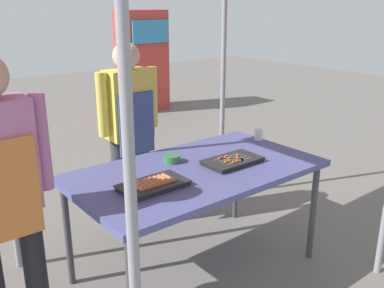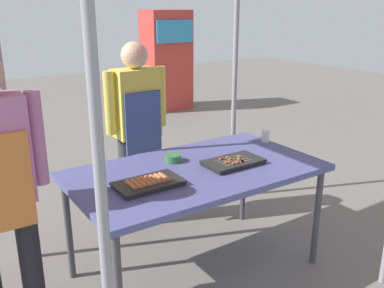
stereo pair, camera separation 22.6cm
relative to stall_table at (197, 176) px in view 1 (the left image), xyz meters
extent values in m
plane|color=#66605B|center=(0.00, 0.00, -0.70)|extent=(18.00, 18.00, 0.00)
cube|color=#4C518C|center=(0.00, 0.00, 0.03)|extent=(1.60, 0.90, 0.04)
cylinder|color=#3F3F44|center=(0.74, -0.39, -0.34)|extent=(0.04, 0.04, 0.71)
cylinder|color=#3F3F44|center=(-0.74, 0.39, -0.34)|extent=(0.04, 0.04, 0.71)
cylinder|color=#3F3F44|center=(0.74, 0.39, -0.34)|extent=(0.04, 0.04, 0.71)
cylinder|color=gray|center=(-0.95, -0.80, 0.40)|extent=(0.04, 0.04, 2.20)
cylinder|color=gray|center=(0.95, 0.80, 0.40)|extent=(0.04, 0.04, 2.20)
cube|color=black|center=(-0.39, -0.09, 0.06)|extent=(0.38, 0.21, 0.02)
cube|color=black|center=(-0.39, -0.09, 0.08)|extent=(0.39, 0.22, 0.01)
cylinder|color=#B7663D|center=(-0.50, -0.09, 0.09)|extent=(0.03, 0.12, 0.03)
cylinder|color=#B7663D|center=(-0.47, -0.09, 0.09)|extent=(0.03, 0.12, 0.03)
cylinder|color=#B7663D|center=(-0.44, -0.09, 0.09)|extent=(0.03, 0.12, 0.03)
cylinder|color=#B7663D|center=(-0.41, -0.09, 0.09)|extent=(0.03, 0.12, 0.03)
cylinder|color=#B7663D|center=(-0.38, -0.09, 0.09)|extent=(0.03, 0.12, 0.03)
cylinder|color=#B7663D|center=(-0.35, -0.09, 0.09)|extent=(0.03, 0.12, 0.03)
cylinder|color=#B7663D|center=(-0.32, -0.09, 0.09)|extent=(0.03, 0.12, 0.03)
cylinder|color=#B7663D|center=(-0.29, -0.09, 0.09)|extent=(0.03, 0.12, 0.03)
cube|color=black|center=(0.24, -0.08, 0.06)|extent=(0.38, 0.21, 0.02)
cube|color=black|center=(0.24, -0.08, 0.08)|extent=(0.39, 0.22, 0.01)
cylinder|color=tan|center=(0.24, -0.13, 0.08)|extent=(0.22, 0.01, 0.01)
cube|color=#9E512D|center=(0.20, -0.13, 0.08)|extent=(0.02, 0.02, 0.02)
cube|color=#9E512D|center=(0.26, -0.13, 0.08)|extent=(0.02, 0.02, 0.02)
cube|color=#9E512D|center=(0.23, -0.13, 0.08)|extent=(0.02, 0.02, 0.02)
cube|color=#9E512D|center=(0.27, -0.13, 0.08)|extent=(0.02, 0.02, 0.02)
cylinder|color=tan|center=(0.24, -0.10, 0.08)|extent=(0.22, 0.01, 0.01)
cube|color=#9E512D|center=(0.20, -0.10, 0.08)|extent=(0.02, 0.02, 0.02)
cube|color=#9E512D|center=(0.27, -0.10, 0.08)|extent=(0.02, 0.02, 0.02)
cube|color=#9E512D|center=(0.16, -0.10, 0.08)|extent=(0.02, 0.02, 0.02)
cylinder|color=tan|center=(0.24, -0.06, 0.08)|extent=(0.22, 0.01, 0.01)
cube|color=#9E512D|center=(0.30, -0.06, 0.08)|extent=(0.02, 0.02, 0.02)
cube|color=#9E512D|center=(0.23, -0.06, 0.08)|extent=(0.02, 0.02, 0.02)
cylinder|color=tan|center=(0.24, -0.03, 0.08)|extent=(0.22, 0.01, 0.01)
cube|color=#9E512D|center=(0.23, -0.03, 0.08)|extent=(0.02, 0.02, 0.02)
cube|color=#9E512D|center=(0.19, -0.03, 0.08)|extent=(0.02, 0.02, 0.02)
cube|color=#9E512D|center=(0.18, -0.03, 0.08)|extent=(0.02, 0.02, 0.02)
cylinder|color=#33723F|center=(-0.06, 0.19, 0.08)|extent=(0.11, 0.11, 0.05)
cylinder|color=white|center=(0.75, 0.17, 0.10)|extent=(0.06, 0.06, 0.09)
cylinder|color=#333842|center=(-0.10, 0.84, -0.32)|extent=(0.12, 0.12, 0.75)
cylinder|color=#333842|center=(0.12, 0.84, -0.32)|extent=(0.12, 0.12, 0.75)
cube|color=#D8CC4C|center=(0.01, 0.84, 0.32)|extent=(0.34, 0.20, 0.53)
cube|color=#384C8C|center=(0.01, 0.73, 0.19)|extent=(0.30, 0.02, 0.48)
cylinder|color=#D8CC4C|center=(-0.21, 0.84, 0.35)|extent=(0.08, 0.08, 0.48)
cylinder|color=#D8CC4C|center=(0.23, 0.84, 0.35)|extent=(0.08, 0.08, 0.48)
sphere|color=#D8B293|center=(0.01, 0.84, 0.69)|extent=(0.20, 0.20, 0.20)
cylinder|color=black|center=(-1.05, 0.09, -0.31)|extent=(0.12, 0.12, 0.78)
cube|color=#CC7233|center=(-1.16, -0.02, 0.23)|extent=(0.30, 0.02, 0.50)
cylinder|color=#B26B9E|center=(-0.94, 0.09, 0.39)|extent=(0.08, 0.08, 0.50)
cube|color=#BF3833|center=(2.29, 4.29, 0.13)|extent=(0.75, 0.54, 1.66)
cube|color=#338CBF|center=(2.29, 3.99, 0.63)|extent=(0.67, 0.03, 0.36)
camera|label=1|loc=(-1.64, -2.00, 1.06)|focal=40.41mm
camera|label=2|loc=(-1.45, -2.13, 1.06)|focal=40.41mm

